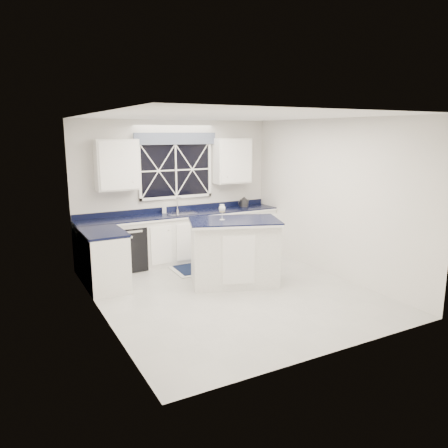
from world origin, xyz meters
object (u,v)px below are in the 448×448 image
island (234,251)px  soap_bottle (164,209)px  faucet (178,204)px  wine_glass (222,209)px  kettle (244,202)px  dishwasher (127,247)px

island → soap_bottle: 1.93m
faucet → soap_bottle: bearing=-179.2°
wine_glass → soap_bottle: wine_glass is taller
island → kettle: 2.15m
island → wine_glass: size_ratio=6.59×
dishwasher → island: size_ratio=0.50×
wine_glass → island: bearing=-22.4°
kettle → island: bearing=-133.2°
faucet → soap_bottle: faucet is taller
island → kettle: bearing=74.7°
faucet → soap_bottle: (-0.28, -0.00, -0.07)m
faucet → kettle: size_ratio=1.02×
dishwasher → faucet: faucet is taller
dishwasher → soap_bottle: 1.04m
soap_bottle → kettle: bearing=-2.8°
wine_glass → faucet: bearing=92.0°
wine_glass → soap_bottle: size_ratio=1.50×
faucet → island: faucet is taller
dishwasher → kettle: kettle is taller
kettle → wine_glass: (-1.39, -1.63, 0.21)m
kettle → wine_glass: 2.15m
kettle → wine_glass: bearing=-138.5°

